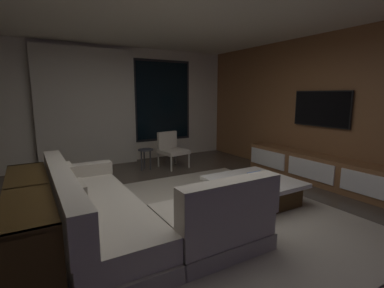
# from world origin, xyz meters

# --- Properties ---
(floor) EXTENTS (9.20, 9.20, 0.00)m
(floor) POSITION_xyz_m (0.00, 0.00, 0.00)
(floor) COLOR #473D33
(back_wall_with_window) EXTENTS (6.60, 0.30, 2.70)m
(back_wall_with_window) POSITION_xyz_m (-0.06, 3.62, 1.34)
(back_wall_with_window) COLOR beige
(back_wall_with_window) RESTS_ON floor
(media_wall) EXTENTS (0.12, 7.80, 2.70)m
(media_wall) POSITION_xyz_m (3.06, 0.00, 1.35)
(media_wall) COLOR brown
(media_wall) RESTS_ON floor
(area_rug) EXTENTS (3.20, 3.80, 0.01)m
(area_rug) POSITION_xyz_m (0.35, -0.10, 0.01)
(area_rug) COLOR #ADA391
(area_rug) RESTS_ON floor
(sectional_couch) EXTENTS (1.98, 2.50, 0.82)m
(sectional_couch) POSITION_xyz_m (-0.88, -0.12, 0.29)
(sectional_couch) COLOR #A49C8C
(sectional_couch) RESTS_ON floor
(coffee_table) EXTENTS (1.16, 1.16, 0.36)m
(coffee_table) POSITION_xyz_m (1.10, -0.01, 0.19)
(coffee_table) COLOR #432D12
(coffee_table) RESTS_ON floor
(book_stack_on_coffee_table) EXTENTS (0.29, 0.21, 0.08)m
(book_stack_on_coffee_table) POSITION_xyz_m (1.21, 0.03, 0.40)
(book_stack_on_coffee_table) COLOR #8E6FB2
(book_stack_on_coffee_table) RESTS_ON coffee_table
(accent_chair_near_window) EXTENTS (0.62, 0.64, 0.78)m
(accent_chair_near_window) POSITION_xyz_m (1.00, 2.55, 0.43)
(accent_chair_near_window) COLOR #B2ADA0
(accent_chair_near_window) RESTS_ON floor
(side_stool) EXTENTS (0.32, 0.32, 0.46)m
(side_stool) POSITION_xyz_m (0.40, 2.56, 0.37)
(side_stool) COLOR #333338
(side_stool) RESTS_ON floor
(media_console) EXTENTS (0.46, 3.10, 0.52)m
(media_console) POSITION_xyz_m (2.77, 0.05, 0.25)
(media_console) COLOR brown
(media_console) RESTS_ON floor
(mounted_tv) EXTENTS (0.05, 1.13, 0.66)m
(mounted_tv) POSITION_xyz_m (2.95, 0.25, 1.35)
(mounted_tv) COLOR black
(console_table_behind_couch) EXTENTS (0.40, 2.10, 0.74)m
(console_table_behind_couch) POSITION_xyz_m (-1.80, 0.01, 0.42)
(console_table_behind_couch) COLOR #432D12
(console_table_behind_couch) RESTS_ON floor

